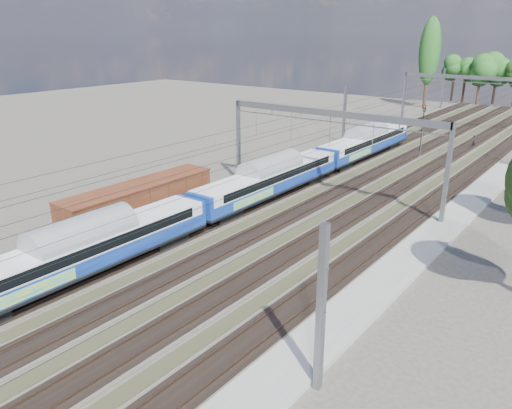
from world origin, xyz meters
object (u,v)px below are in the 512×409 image
Objects in this scene: worker at (474,141)px; signal_near at (423,123)px; emu_train at (268,175)px; freight_boxcar at (140,202)px.

signal_near reaches higher than worker.
emu_train is 30.35m from signal_near.
freight_boxcar is 7.95× the size of worker.
signal_near is (-5.19, -7.57, 3.19)m from worker.
signal_near reaches higher than emu_train.
freight_boxcar is 43.38m from signal_near.
emu_train is at bearing 70.07° from freight_boxcar.
signal_near reaches higher than freight_boxcar.
freight_boxcar is 51.97m from worker.
signal_near is (9.07, 42.39, 1.80)m from freight_boxcar.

